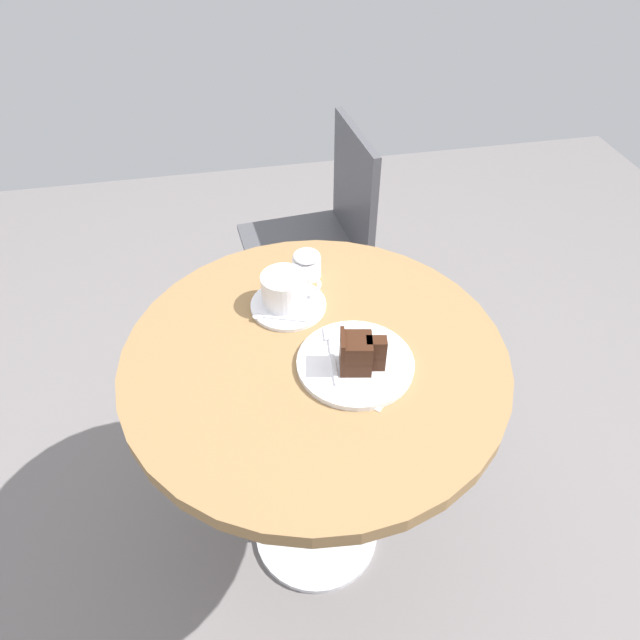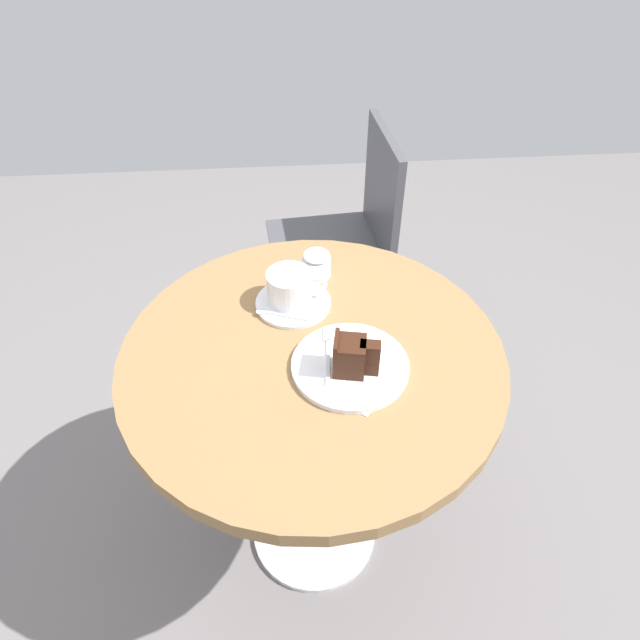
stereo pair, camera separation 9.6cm
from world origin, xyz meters
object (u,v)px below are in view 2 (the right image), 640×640
saucer (293,303)px  cake_plate (350,366)px  fork (328,348)px  sugar_pot (316,264)px  cafe_chair (351,231)px  napkin (357,375)px  teaspoon (275,314)px  cake_slice (352,356)px  coffee_cup (290,286)px

saucer → cake_plate: size_ratio=0.72×
saucer → fork: size_ratio=1.04×
cake_plate → sugar_pot: sugar_pot is taller
cafe_chair → napkin: bearing=-11.6°
teaspoon → sugar_pot: sugar_pot is taller
cake_slice → napkin: size_ratio=0.48×
sugar_pot → saucer: bearing=-120.5°
fork → cafe_chair: 0.85m
saucer → cake_slice: 0.24m
coffee_cup → fork: size_ratio=0.83×
cake_plate → sugar_pot: bearing=98.5°
coffee_cup → cafe_chair: cafe_chair is taller
cake_plate → cake_slice: cake_slice is taller
teaspoon → cake_slice: cake_slice is taller
fork → sugar_pot: sugar_pot is taller
teaspoon → cafe_chair: (0.25, 0.68, -0.26)m
coffee_cup → fork: bearing=-67.0°
cake_slice → fork: size_ratio=0.59×
teaspoon → cafe_chair: size_ratio=0.13×
saucer → sugar_pot: (0.06, 0.10, 0.03)m
saucer → coffee_cup: bearing=123.5°
coffee_cup → cake_slice: size_ratio=1.41×
teaspoon → coffee_cup: bearing=-107.1°
saucer → teaspoon: 0.06m
cake_slice → sugar_pot: cake_slice is taller
teaspoon → cafe_chair: 0.77m
cake_plate → napkin: cake_plate is taller
sugar_pot → cake_slice: bearing=-81.8°
cake_plate → napkin: size_ratio=1.19×
saucer → cafe_chair: size_ratio=0.20×
napkin → sugar_pot: (-0.06, 0.31, 0.03)m
fork → sugar_pot: bearing=6.9°
cake_plate → fork: 0.06m
fork → cake_plate: bearing=-131.6°
cafe_chair → sugar_pot: bearing=-20.9°
teaspoon → cake_plate: teaspoon is taller
teaspoon → sugar_pot: (0.10, 0.14, 0.02)m
cafe_chair → sugar_pot: size_ratio=12.75×
saucer → fork: bearing=-67.6°
cake_plate → teaspoon: bearing=132.6°
sugar_pot → fork: bearing=-88.9°
cake_plate → cake_slice: size_ratio=2.48×
napkin → fork: bearing=128.6°
napkin → sugar_pot: 0.32m
cafe_chair → sugar_pot: cafe_chair is taller
coffee_cup → cake_plate: size_ratio=0.57×
saucer → teaspoon: bearing=-135.0°
fork → napkin: 0.08m
teaspoon → fork: 0.15m
teaspoon → cake_slice: 0.23m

